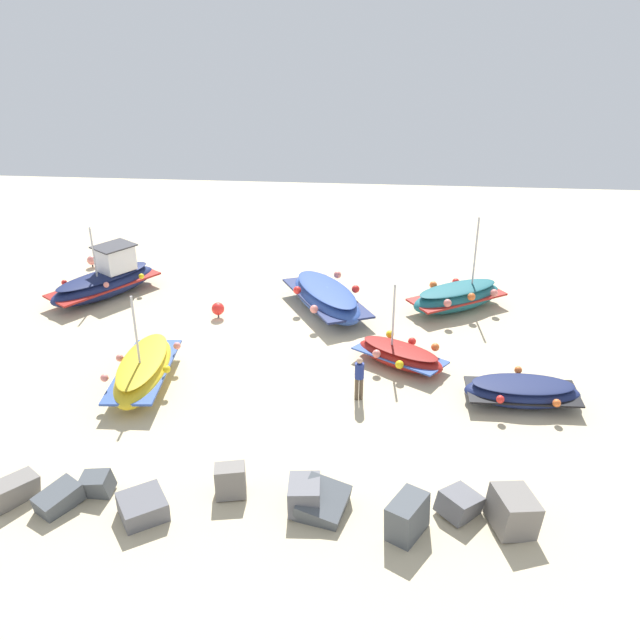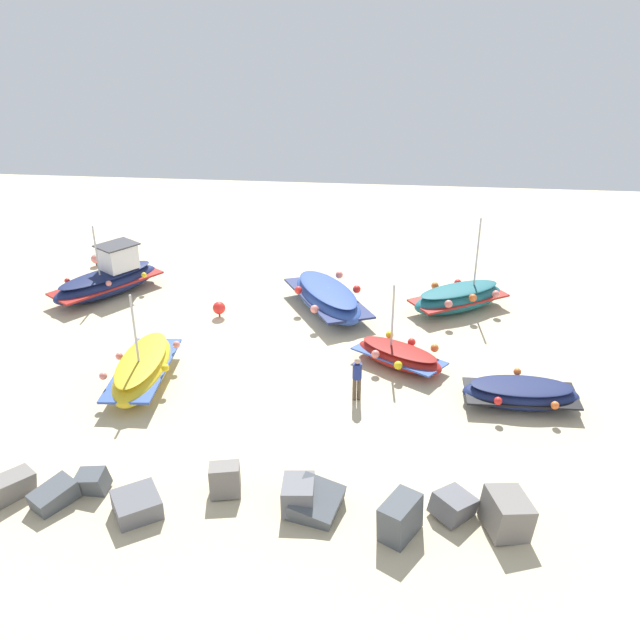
% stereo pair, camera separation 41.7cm
% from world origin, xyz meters
% --- Properties ---
extents(ground_plane, '(51.13, 51.13, 0.00)m').
position_xyz_m(ground_plane, '(0.00, 0.00, 0.00)').
color(ground_plane, beige).
extents(fishing_boat_0, '(3.85, 3.22, 3.30)m').
position_xyz_m(fishing_boat_0, '(-5.67, 1.48, 0.44)').
color(fishing_boat_0, maroon).
rests_on(fishing_boat_0, ground_plane).
extents(fishing_boat_1, '(4.70, 3.83, 4.16)m').
position_xyz_m(fishing_boat_1, '(-8.27, -3.81, 0.61)').
color(fishing_boat_1, '#1E6670').
rests_on(fishing_boat_1, ground_plane).
extents(fishing_boat_2, '(4.52, 5.38, 3.44)m').
position_xyz_m(fishing_boat_2, '(7.85, -3.88, 0.77)').
color(fishing_boat_2, navy).
rests_on(fishing_boat_2, ground_plane).
extents(fishing_boat_3, '(2.24, 4.85, 3.64)m').
position_xyz_m(fishing_boat_3, '(3.51, 3.74, 0.59)').
color(fishing_boat_3, gold).
rests_on(fishing_boat_3, ground_plane).
extents(fishing_boat_4, '(3.95, 2.15, 0.90)m').
position_xyz_m(fishing_boat_4, '(-9.80, 3.73, 0.44)').
color(fishing_boat_4, navy).
rests_on(fishing_boat_4, ground_plane).
extents(fishing_boat_5, '(4.51, 5.73, 1.24)m').
position_xyz_m(fishing_boat_5, '(-2.49, -3.20, 0.61)').
color(fishing_boat_5, '#2D4C9E').
rests_on(fishing_boat_5, ground_plane).
extents(person_walking, '(0.32, 0.32, 1.65)m').
position_xyz_m(person_walking, '(-4.21, 4.02, 0.95)').
color(person_walking, brown).
rests_on(person_walking, ground_plane).
extents(breakwater_rocks, '(19.04, 2.65, 1.33)m').
position_xyz_m(breakwater_rocks, '(-0.67, 9.90, 0.39)').
color(breakwater_rocks, slate).
rests_on(breakwater_rocks, ground_plane).
extents(mooring_buoy_0, '(0.49, 0.49, 0.62)m').
position_xyz_m(mooring_buoy_0, '(9.99, -7.35, 0.38)').
color(mooring_buoy_0, '#3F3F42').
rests_on(mooring_buoy_0, ground_plane).
extents(mooring_buoy_1, '(0.56, 0.56, 0.71)m').
position_xyz_m(mooring_buoy_1, '(2.14, -2.00, 0.42)').
color(mooring_buoy_1, '#3F3F42').
rests_on(mooring_buoy_1, ground_plane).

